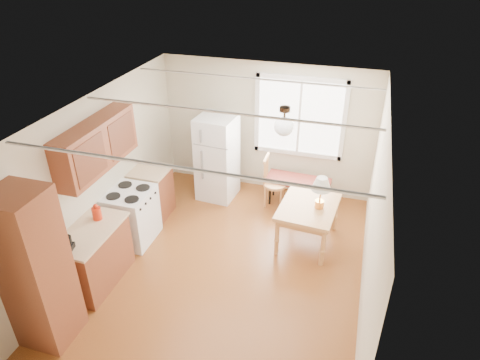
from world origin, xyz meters
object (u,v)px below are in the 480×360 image
at_px(bench, 298,181).
at_px(dining_table, 309,210).
at_px(chair, 270,178).
at_px(refrigerator, 217,158).

distance_m(bench, dining_table, 1.15).
xyz_separation_m(bench, chair, (-0.49, -0.16, 0.08)).
xyz_separation_m(refrigerator, chair, (1.03, -0.03, -0.25)).
bearing_deg(chair, dining_table, -48.98).
bearing_deg(refrigerator, bench, 9.90).
bearing_deg(bench, dining_table, -69.41).
height_order(bench, chair, chair).
xyz_separation_m(refrigerator, bench, (1.52, 0.14, -0.33)).
relative_size(refrigerator, bench, 1.37).
bearing_deg(bench, chair, -158.63).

